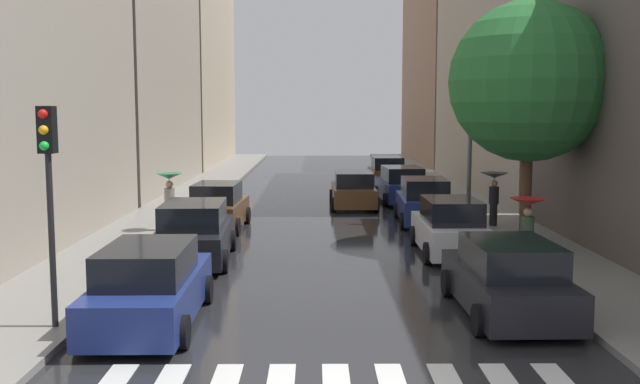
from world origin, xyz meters
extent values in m
cube|color=#262628|center=(0.00, 24.00, -0.02)|extent=(28.00, 72.00, 0.04)
cube|color=gray|center=(-6.50, 24.00, 0.07)|extent=(3.00, 72.00, 0.15)
cube|color=gray|center=(6.50, 24.00, 0.07)|extent=(3.00, 72.00, 0.15)
cube|color=#9E9384|center=(-11.00, 30.31, 9.77)|extent=(6.00, 17.12, 19.55)
cube|color=#B2A38C|center=(-11.00, 49.44, 10.66)|extent=(6.00, 19.88, 21.31)
cube|color=#9E9384|center=(11.00, 29.89, 8.93)|extent=(6.00, 20.59, 17.87)
cube|color=#8C6B56|center=(11.00, 50.36, 7.47)|extent=(6.00, 19.19, 14.94)
cube|color=navy|center=(-3.71, 4.85, 0.59)|extent=(1.88, 4.81, 0.83)
cube|color=black|center=(-3.71, 4.61, 1.35)|extent=(1.65, 2.65, 0.68)
cylinder|color=black|center=(-4.65, 6.43, 0.32)|extent=(0.23, 0.64, 0.64)
cylinder|color=black|center=(-2.80, 6.44, 0.32)|extent=(0.23, 0.64, 0.64)
cylinder|color=black|center=(-4.62, 3.26, 0.32)|extent=(0.23, 0.64, 0.64)
cylinder|color=black|center=(-2.78, 3.28, 0.32)|extent=(0.23, 0.64, 0.64)
cube|color=black|center=(-3.83, 11.00, 0.61)|extent=(2.11, 4.77, 0.87)
cube|color=black|center=(-3.82, 10.76, 1.40)|extent=(1.79, 2.65, 0.71)
cylinder|color=black|center=(-4.85, 12.51, 0.32)|extent=(0.25, 0.65, 0.64)
cylinder|color=black|center=(-2.94, 12.59, 0.32)|extent=(0.25, 0.65, 0.64)
cylinder|color=black|center=(-4.73, 9.41, 0.32)|extent=(0.25, 0.65, 0.64)
cylinder|color=black|center=(-2.81, 9.49, 0.32)|extent=(0.25, 0.65, 0.64)
cube|color=brown|center=(-3.92, 16.66, 0.60)|extent=(1.92, 4.22, 0.86)
cube|color=black|center=(-3.92, 16.45, 1.38)|extent=(1.63, 2.34, 0.70)
cylinder|color=black|center=(-4.74, 18.06, 0.32)|extent=(0.25, 0.65, 0.64)
cylinder|color=black|center=(-2.99, 17.99, 0.32)|extent=(0.25, 0.65, 0.64)
cylinder|color=black|center=(-4.85, 15.33, 0.32)|extent=(0.25, 0.65, 0.64)
cylinder|color=black|center=(-3.10, 15.26, 0.32)|extent=(0.25, 0.65, 0.64)
cube|color=black|center=(3.77, 5.51, 0.58)|extent=(2.02, 4.59, 0.81)
cube|color=black|center=(3.78, 5.29, 1.31)|extent=(1.74, 2.54, 0.66)
cylinder|color=black|center=(2.78, 6.99, 0.32)|extent=(0.23, 0.64, 0.64)
cylinder|color=black|center=(4.70, 7.03, 0.32)|extent=(0.23, 0.64, 0.64)
cylinder|color=black|center=(2.85, 3.99, 0.32)|extent=(0.23, 0.64, 0.64)
cylinder|color=black|center=(4.77, 4.04, 0.32)|extent=(0.23, 0.64, 0.64)
cube|color=silver|center=(3.75, 11.98, 0.60)|extent=(1.77, 4.36, 0.85)
cube|color=black|center=(3.75, 11.77, 1.38)|extent=(1.56, 2.40, 0.70)
cylinder|color=black|center=(2.86, 13.42, 0.32)|extent=(0.22, 0.64, 0.64)
cylinder|color=black|center=(4.63, 13.42, 0.32)|extent=(0.22, 0.64, 0.64)
cylinder|color=black|center=(2.87, 10.54, 0.32)|extent=(0.22, 0.64, 0.64)
cylinder|color=black|center=(4.63, 10.55, 0.32)|extent=(0.22, 0.64, 0.64)
cube|color=navy|center=(3.85, 17.95, 0.62)|extent=(1.97, 4.46, 0.88)
cube|color=black|center=(3.85, 17.73, 1.42)|extent=(1.69, 2.47, 0.72)
cylinder|color=black|center=(2.99, 19.43, 0.32)|extent=(0.24, 0.65, 0.64)
cylinder|color=black|center=(4.82, 19.37, 0.32)|extent=(0.24, 0.65, 0.64)
cylinder|color=black|center=(2.89, 16.53, 0.32)|extent=(0.24, 0.65, 0.64)
cylinder|color=black|center=(4.72, 16.47, 0.32)|extent=(0.24, 0.65, 0.64)
cube|color=navy|center=(3.75, 24.34, 0.60)|extent=(2.14, 4.82, 0.85)
cube|color=black|center=(3.76, 24.10, 1.37)|extent=(1.81, 2.68, 0.70)
cylinder|color=black|center=(2.72, 25.85, 0.32)|extent=(0.25, 0.65, 0.64)
cylinder|color=black|center=(4.63, 25.95, 0.32)|extent=(0.25, 0.65, 0.64)
cylinder|color=black|center=(2.87, 22.73, 0.32)|extent=(0.25, 0.65, 0.64)
cylinder|color=black|center=(4.78, 22.82, 0.32)|extent=(0.25, 0.65, 0.64)
cube|color=brown|center=(3.73, 31.07, 0.61)|extent=(1.89, 4.23, 0.87)
cube|color=black|center=(3.73, 30.86, 1.40)|extent=(1.65, 2.33, 0.71)
cylinder|color=black|center=(2.79, 32.44, 0.32)|extent=(0.23, 0.64, 0.64)
cylinder|color=black|center=(4.64, 32.46, 0.32)|extent=(0.23, 0.64, 0.64)
cylinder|color=black|center=(2.82, 29.67, 0.32)|extent=(0.23, 0.64, 0.64)
cylinder|color=black|center=(4.67, 29.69, 0.32)|extent=(0.23, 0.64, 0.64)
cube|color=brown|center=(1.38, 22.75, 0.57)|extent=(1.87, 4.60, 0.80)
cube|color=black|center=(1.38, 22.52, 1.30)|extent=(1.64, 2.53, 0.65)
cylinder|color=black|center=(0.45, 24.26, 0.32)|extent=(0.22, 0.64, 0.64)
cylinder|color=black|center=(2.30, 24.27, 0.32)|extent=(0.22, 0.64, 0.64)
cylinder|color=black|center=(0.46, 21.23, 0.32)|extent=(0.22, 0.64, 0.64)
cylinder|color=black|center=(2.31, 21.23, 0.32)|extent=(0.22, 0.64, 0.64)
cylinder|color=navy|center=(5.42, 9.66, 0.53)|extent=(0.28, 0.28, 0.76)
cylinder|color=#38513D|center=(5.42, 9.66, 1.21)|extent=(0.36, 0.36, 0.60)
sphere|color=tan|center=(5.42, 9.66, 1.62)|extent=(0.24, 0.24, 0.24)
cone|color=red|center=(5.42, 9.66, 1.91)|extent=(1.01, 1.01, 0.20)
cylinder|color=#333338|center=(5.42, 9.66, 1.56)|extent=(0.02, 0.02, 0.70)
cylinder|color=gray|center=(-5.47, 15.55, 0.57)|extent=(0.28, 0.28, 0.84)
cylinder|color=gray|center=(-5.47, 15.55, 1.32)|extent=(0.36, 0.36, 0.66)
sphere|color=tan|center=(-5.47, 15.55, 1.78)|extent=(0.26, 0.26, 0.26)
cone|color=#19723F|center=(-5.47, 15.55, 2.07)|extent=(0.92, 0.92, 0.20)
cylinder|color=#333338|center=(-5.47, 15.55, 1.69)|extent=(0.02, 0.02, 0.75)
cylinder|color=black|center=(6.21, 16.52, 0.55)|extent=(0.28, 0.28, 0.80)
cylinder|color=black|center=(6.21, 16.52, 1.27)|extent=(0.36, 0.36, 0.64)
sphere|color=tan|center=(6.21, 16.52, 1.71)|extent=(0.25, 0.25, 0.25)
cone|color=black|center=(6.21, 16.52, 2.00)|extent=(1.02, 1.02, 0.20)
cylinder|color=#333338|center=(6.21, 16.52, 1.64)|extent=(0.02, 0.02, 0.73)
cylinder|color=#513823|center=(6.41, 13.26, 1.63)|extent=(0.36, 0.36, 2.97)
sphere|color=#296E32|center=(6.41, 13.26, 5.28)|extent=(5.08, 5.08, 5.08)
cylinder|color=black|center=(-5.45, 4.22, 1.85)|extent=(0.12, 0.12, 3.40)
cube|color=black|center=(-5.45, 4.22, 4.00)|extent=(0.30, 0.30, 0.90)
sphere|color=red|center=(-5.45, 4.04, 4.30)|extent=(0.18, 0.18, 0.18)
sphere|color=#F2A519|center=(-5.45, 4.04, 4.00)|extent=(0.18, 0.18, 0.18)
sphere|color=green|center=(-5.45, 4.04, 3.70)|extent=(0.18, 0.18, 0.18)
cylinder|color=#595B60|center=(5.55, 17.75, 3.45)|extent=(0.16, 0.16, 6.60)
ellipsoid|color=beige|center=(5.55, 17.75, 6.90)|extent=(0.60, 0.28, 0.24)
camera|label=1|loc=(-0.34, -9.51, 4.37)|focal=40.29mm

